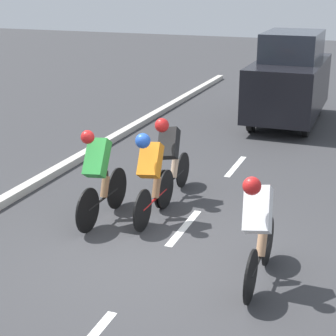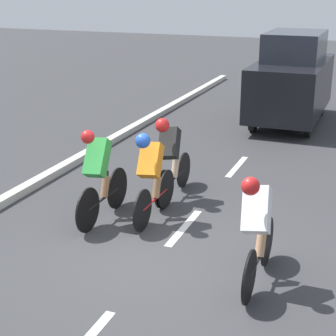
{
  "view_description": "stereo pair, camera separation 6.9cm",
  "coord_description": "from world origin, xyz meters",
  "px_view_note": "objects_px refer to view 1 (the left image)",
  "views": [
    {
      "loc": [
        -2.62,
        6.56,
        3.7
      ],
      "look_at": [
        0.27,
        -0.97,
        0.95
      ],
      "focal_mm": 60.0,
      "sensor_mm": 36.0,
      "label": 1
    },
    {
      "loc": [
        -2.69,
        6.54,
        3.7
      ],
      "look_at": [
        0.27,
        -0.97,
        0.95
      ],
      "focal_mm": 60.0,
      "sensor_mm": 36.0,
      "label": 2
    }
  ],
  "objects_px": {
    "cyclist_white": "(258,227)",
    "cyclist_orange": "(151,173)",
    "cyclist_black": "(170,155)",
    "cyclist_green": "(99,173)",
    "support_car": "(289,79)"
  },
  "relations": [
    {
      "from": "cyclist_white",
      "to": "cyclist_orange",
      "type": "bearing_deg",
      "value": -34.35
    },
    {
      "from": "cyclist_black",
      "to": "cyclist_green",
      "type": "bearing_deg",
      "value": 62.47
    },
    {
      "from": "cyclist_black",
      "to": "cyclist_orange",
      "type": "xyz_separation_m",
      "value": [
        -0.07,
        1.0,
        -0.0
      ]
    },
    {
      "from": "cyclist_black",
      "to": "cyclist_white",
      "type": "xyz_separation_m",
      "value": [
        -2.06,
        2.36,
        -0.0
      ]
    },
    {
      "from": "cyclist_black",
      "to": "cyclist_orange",
      "type": "bearing_deg",
      "value": 94.29
    },
    {
      "from": "cyclist_black",
      "to": "support_car",
      "type": "height_order",
      "value": "support_car"
    },
    {
      "from": "cyclist_green",
      "to": "support_car",
      "type": "bearing_deg",
      "value": -102.52
    },
    {
      "from": "support_car",
      "to": "cyclist_orange",
      "type": "bearing_deg",
      "value": 82.76
    },
    {
      "from": "cyclist_black",
      "to": "cyclist_white",
      "type": "relative_size",
      "value": 1.01
    },
    {
      "from": "cyclist_white",
      "to": "support_car",
      "type": "height_order",
      "value": "support_car"
    },
    {
      "from": "cyclist_green",
      "to": "support_car",
      "type": "height_order",
      "value": "support_car"
    },
    {
      "from": "cyclist_black",
      "to": "support_car",
      "type": "bearing_deg",
      "value": -99.06
    },
    {
      "from": "cyclist_white",
      "to": "cyclist_orange",
      "type": "xyz_separation_m",
      "value": [
        1.99,
        -1.36,
        0.0
      ]
    },
    {
      "from": "cyclist_black",
      "to": "support_car",
      "type": "distance_m",
      "value": 6.32
    },
    {
      "from": "cyclist_orange",
      "to": "cyclist_black",
      "type": "bearing_deg",
      "value": -85.71
    }
  ]
}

